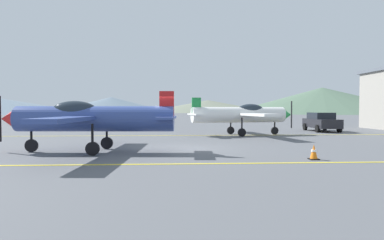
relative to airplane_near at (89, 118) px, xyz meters
The scene contains 10 objects.
ground_plane 4.53m from the airplane_near, 12.11° to the left, with size 400.00×400.00×0.00m, color #54565B.
apron_line_near 5.62m from the airplane_near, 39.63° to the right, with size 80.00×0.16×0.01m, color yellow.
apron_line_far 9.96m from the airplane_near, 64.96° to the left, with size 80.00×0.16×0.01m, color yellow.
airplane_near is the anchor object (origin of this frame).
airplane_mid 12.65m from the airplane_near, 45.28° to the left, with size 8.02×9.17×2.74m.
car_sedan 20.91m from the airplane_near, 37.56° to the left, with size 2.14×4.36×1.62m.
traffic_cone_front 9.67m from the airplane_near, 16.34° to the right, with size 0.36×0.36×0.59m.
hill_centerleft 130.67m from the airplane_near, 100.13° to the left, with size 54.63×54.63×6.92m, color slate.
hill_centerright 159.18m from the airplane_near, 82.08° to the left, with size 69.61×69.61×6.38m, color slate.
hill_right 140.24m from the airplane_near, 61.30° to the left, with size 80.59×80.59×11.00m, color #4C6651.
Camera 1 is at (-0.34, -15.92, 1.96)m, focal length 30.83 mm.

